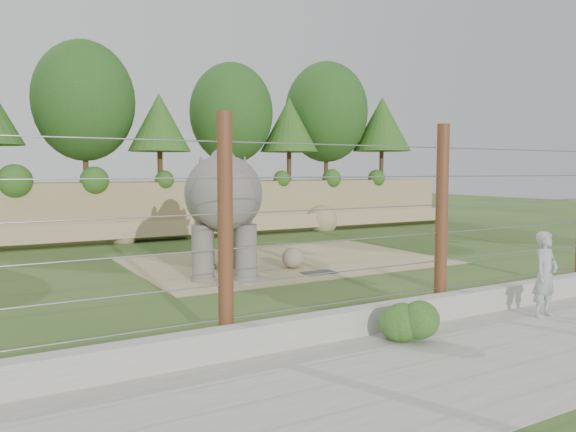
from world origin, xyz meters
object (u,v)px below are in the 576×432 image
elephant (224,212)px  zookeeper (545,274)px  stone_ball (292,258)px  barrier_fence (442,219)px

elephant → zookeeper: (3.77, -7.73, -0.92)m
elephant → zookeeper: 8.65m
elephant → stone_ball: (2.19, -0.20, -1.48)m
barrier_fence → stone_ball: bearing=90.9°
elephant → barrier_fence: (2.28, -6.28, 0.18)m
elephant → stone_ball: elephant is taller
barrier_fence → zookeeper: (1.50, -1.45, -1.11)m
stone_ball → zookeeper: bearing=-78.1°
barrier_fence → zookeeper: bearing=-44.1°
elephant → zookeeper: bearing=-40.9°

